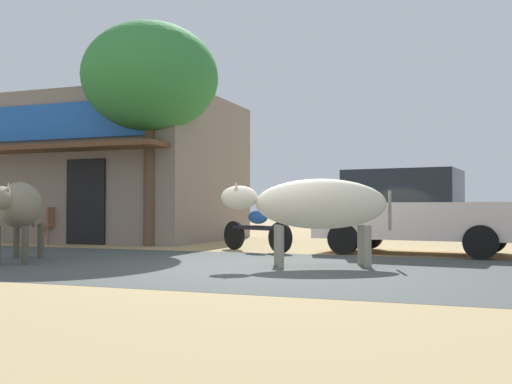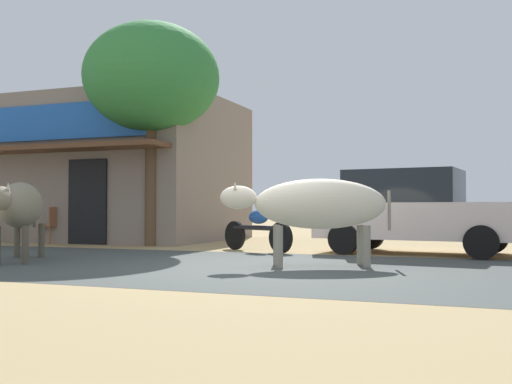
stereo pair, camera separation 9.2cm
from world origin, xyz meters
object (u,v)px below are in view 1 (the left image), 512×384
Objects in this scene: cow_near_brown at (20,206)px; roadside_tree at (150,78)px; parked_hatchback_car at (414,211)px; cow_far_dark at (317,205)px; parked_motorcycle at (257,229)px; cafe_chair_by_doorway at (51,223)px.

roadside_tree is at bearing 90.37° from cow_near_brown.
roadside_tree is 2.17× the size of cow_near_brown.
cow_far_dark is at bearing -110.09° from parked_hatchback_car.
parked_hatchback_car is 3.16m from parked_motorcycle.
cow_near_brown is 5.22m from cafe_chair_by_doorway.
roadside_tree is 2.88× the size of parked_motorcycle.
cow_far_dark is at bearing -23.83° from cafe_chair_by_doorway.
roadside_tree reaches higher than parked_hatchback_car.
parked_hatchback_car reaches higher than parked_motorcycle.
cafe_chair_by_doorway is (-5.84, 0.82, 0.04)m from parked_motorcycle.
cow_near_brown is (-6.06, -4.04, 0.09)m from parked_hatchback_car.
parked_motorcycle is 4.62m from cow_near_brown.
cow_far_dark is at bearing -53.42° from parked_motorcycle.
parked_hatchback_car is at bearing 33.66° from cow_near_brown.
parked_hatchback_car is at bearing 69.91° from cow_far_dark.
parked_motorcycle is 2.00× the size of cafe_chair_by_doorway.
cow_far_dark reaches higher than parked_motorcycle.
parked_hatchback_car is 1.65× the size of cow_near_brown.
cow_far_dark is (4.91, 0.90, 0.02)m from cow_near_brown.
cow_near_brown is 4.99m from cow_far_dark.
cafe_chair_by_doorway is (-7.78, 3.44, -0.43)m from cow_far_dark.
roadside_tree is 5.29m from cow_near_brown.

